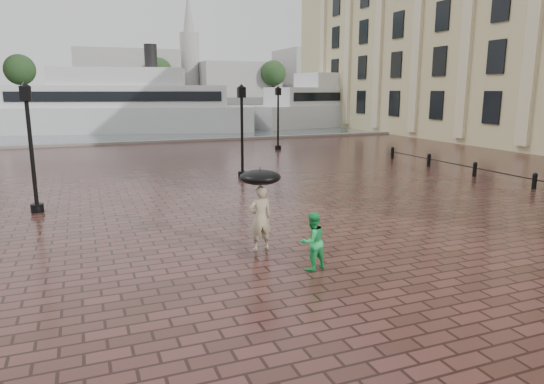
# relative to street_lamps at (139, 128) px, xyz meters

# --- Properties ---
(ground) EXTENTS (300.00, 300.00, 0.00)m
(ground) POSITION_rel_street_lamps_xyz_m (1.50, -17.50, -2.33)
(ground) COLOR #371E19
(ground) RESTS_ON ground
(harbour_water) EXTENTS (240.00, 240.00, 0.00)m
(harbour_water) POSITION_rel_street_lamps_xyz_m (1.50, 74.50, -2.33)
(harbour_water) COLOR #4A5359
(harbour_water) RESTS_ON ground
(quay_edge) EXTENTS (80.00, 0.60, 0.30)m
(quay_edge) POSITION_rel_street_lamps_xyz_m (1.50, 14.50, -2.33)
(quay_edge) COLOR slate
(quay_edge) RESTS_ON ground
(far_shore) EXTENTS (300.00, 60.00, 2.00)m
(far_shore) POSITION_rel_street_lamps_xyz_m (1.50, 142.50, -1.33)
(far_shore) COLOR #4C4C47
(far_shore) RESTS_ON ground
(distant_skyline) EXTENTS (102.50, 22.00, 33.00)m
(distant_skyline) POSITION_rel_street_lamps_xyz_m (49.64, 132.50, 7.13)
(distant_skyline) COLOR #9A9692
(distant_skyline) RESTS_ON ground
(far_trees) EXTENTS (188.00, 8.00, 13.50)m
(far_trees) POSITION_rel_street_lamps_xyz_m (1.50, 120.50, 7.09)
(far_trees) COLOR #2D2119
(far_trees) RESTS_ON ground
(bollard_row) EXTENTS (0.22, 21.22, 0.73)m
(bollard_row) POSITION_rel_street_lamps_xyz_m (15.50, -11.00, -1.93)
(bollard_row) COLOR black
(bollard_row) RESTS_ON ground
(street_lamps) EXTENTS (21.44, 14.44, 4.40)m
(street_lamps) POSITION_rel_street_lamps_xyz_m (0.00, 0.00, 0.00)
(street_lamps) COLOR black
(street_lamps) RESTS_ON ground
(adult_pedestrian) EXTENTS (0.65, 0.43, 1.78)m
(adult_pedestrian) POSITION_rel_street_lamps_xyz_m (1.47, -14.33, -1.44)
(adult_pedestrian) COLOR tan
(adult_pedestrian) RESTS_ON ground
(child_pedestrian) EXTENTS (0.81, 0.70, 1.42)m
(child_pedestrian) POSITION_rel_street_lamps_xyz_m (2.12, -16.17, -1.61)
(child_pedestrian) COLOR green
(child_pedestrian) RESTS_ON ground
(ferry_near) EXTENTS (27.58, 12.81, 8.80)m
(ferry_near) POSITION_rel_street_lamps_xyz_m (1.25, 26.41, 0.32)
(ferry_near) COLOR silver
(ferry_near) RESTS_ON ground
(ferry_far) EXTENTS (26.64, 11.27, 8.50)m
(ferry_far) POSITION_rel_street_lamps_xyz_m (28.15, 27.50, 0.23)
(ferry_far) COLOR silver
(ferry_far) RESTS_ON ground
(umbrella) EXTENTS (1.10, 1.10, 1.17)m
(umbrella) POSITION_rel_street_lamps_xyz_m (1.47, -14.33, -0.32)
(umbrella) COLOR black
(umbrella) RESTS_ON ground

